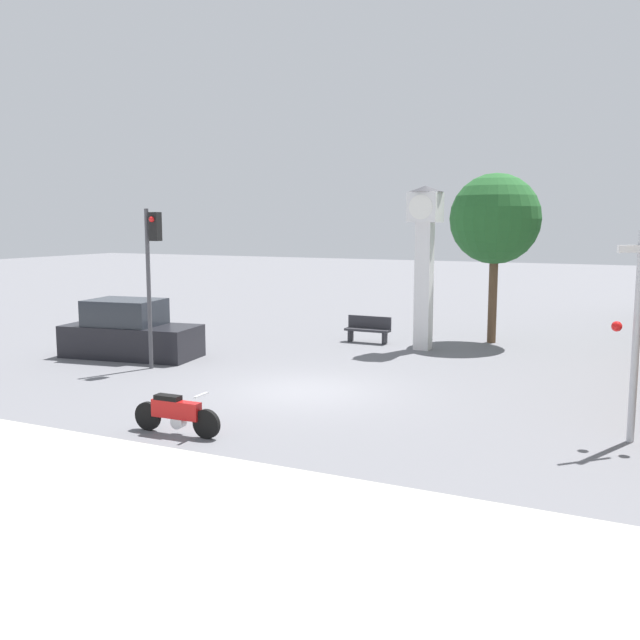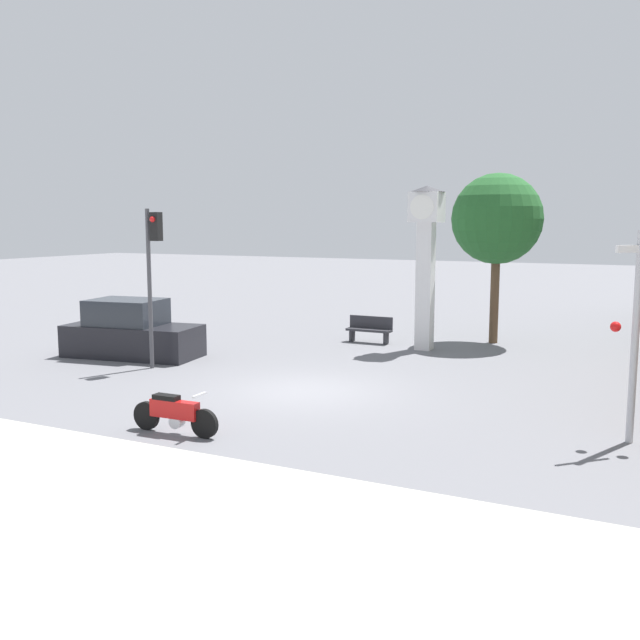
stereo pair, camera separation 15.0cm
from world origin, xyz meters
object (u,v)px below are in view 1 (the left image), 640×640
Objects in this scene: railroad_crossing_signal at (637,328)px; bench at (368,329)px; parked_car at (130,333)px; clock_tower at (425,243)px; traffic_light at (152,260)px; street_tree at (495,219)px; motorcycle at (176,414)px.

railroad_crossing_signal is 12.27m from bench.
bench is 8.08m from parked_car.
traffic_light is (-5.98, -6.39, -0.38)m from clock_tower.
street_tree is 12.74m from parked_car.
clock_tower is at bearing 80.93° from motorcycle.
clock_tower reaches higher than railroad_crossing_signal.
traffic_light is 11.72m from street_tree.
parked_car is (-6.36, 6.09, 0.33)m from motorcycle.
motorcycle is 11.79m from bench.
street_tree reaches higher than motorcycle.
railroad_crossing_signal is 11.56m from street_tree.
parked_car reaches higher than bench.
traffic_light is at bearing 173.04° from railroad_crossing_signal.
motorcycle is at bearing -47.76° from traffic_light.
motorcycle is 9.01m from railroad_crossing_signal.
motorcycle is at bearing -51.88° from parked_car.
motorcycle is 0.45× the size of parked_car.
bench is at bearing 36.65° from parked_car.
parked_car is (-7.86, -5.23, -2.75)m from clock_tower.
traffic_light is (-4.47, 4.92, 2.70)m from motorcycle.
traffic_light is 3.25m from parked_car.
bench is (-2.13, 0.46, -3.01)m from clock_tower.
clock_tower is 1.32× the size of railroad_crossing_signal.
traffic_light reaches higher than parked_car.
parked_car is (-14.52, 2.70, -1.45)m from railroad_crossing_signal.
railroad_crossing_signal is 14.84m from parked_car.
traffic_light is at bearing -133.09° from clock_tower.
traffic_light is 1.03× the size of parked_car.
motorcycle is 7.18m from traffic_light.
clock_tower is at bearing -127.09° from street_tree.
bench is at bearing -154.38° from street_tree.
street_tree is 5.74m from bench.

